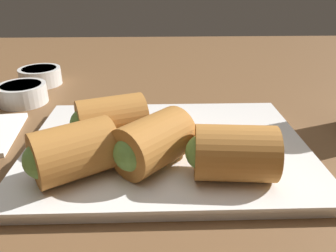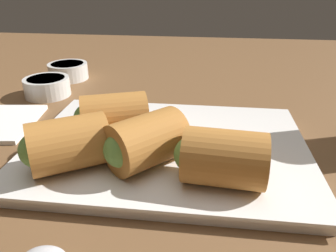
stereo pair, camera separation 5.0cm
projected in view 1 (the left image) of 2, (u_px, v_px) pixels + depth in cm
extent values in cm
cube|color=brown|center=(167.00, 156.00, 39.09)|extent=(180.00, 140.00, 2.00)
cube|color=white|center=(168.00, 149.00, 37.20)|extent=(29.78, 22.22, 1.20)
cube|color=white|center=(168.00, 144.00, 36.88)|extent=(30.97, 23.11, 0.30)
cylinder|color=#B77533|center=(153.00, 142.00, 31.54)|extent=(8.75, 8.82, 5.17)
sphere|color=#6B9E47|center=(132.00, 153.00, 29.62)|extent=(3.36, 3.36, 3.36)
cylinder|color=#B77533|center=(74.00, 151.00, 29.95)|extent=(8.89, 8.19, 5.17)
sphere|color=#6B9E47|center=(42.00, 160.00, 28.54)|extent=(3.36, 3.36, 3.36)
cylinder|color=#B77533|center=(235.00, 153.00, 29.63)|extent=(7.67, 5.76, 5.17)
sphere|color=#6B9E47|center=(203.00, 152.00, 29.77)|extent=(3.36, 3.36, 3.36)
cylinder|color=#B77533|center=(112.00, 120.00, 36.21)|extent=(8.59, 7.34, 5.17)
sphere|color=#6B9E47|center=(86.00, 124.00, 35.25)|extent=(3.36, 3.36, 3.36)
cylinder|color=silver|center=(23.00, 94.00, 51.10)|extent=(7.35, 7.35, 3.01)
cylinder|color=#DBBC89|center=(21.00, 86.00, 50.57)|extent=(6.03, 6.03, 0.54)
cylinder|color=silver|center=(40.00, 76.00, 59.39)|extent=(7.35, 7.35, 3.01)
cylinder|color=maroon|center=(39.00, 70.00, 58.85)|extent=(6.03, 6.03, 0.54)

